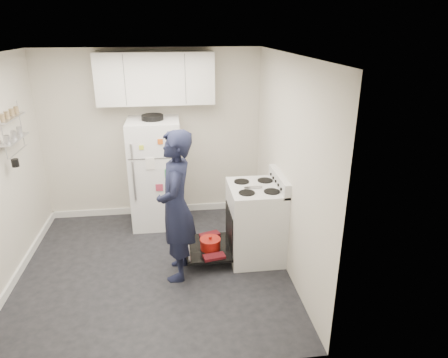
{
  "coord_description": "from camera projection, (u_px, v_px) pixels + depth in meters",
  "views": [
    {
      "loc": [
        0.31,
        -4.24,
        2.78
      ],
      "look_at": [
        0.89,
        0.2,
        1.05
      ],
      "focal_mm": 32.0,
      "sensor_mm": 36.0,
      "label": 1
    }
  ],
  "objects": [
    {
      "name": "refrigerator",
      "position": [
        156.0,
        173.0,
        5.76
      ],
      "size": [
        0.72,
        0.74,
        1.63
      ],
      "color": "white",
      "rests_on": "ground"
    },
    {
      "name": "wall_shelf_rack",
      "position": [
        12.0,
        129.0,
        4.55
      ],
      "size": [
        0.14,
        0.6,
        0.61
      ],
      "color": "#B2B2B7",
      "rests_on": "room"
    },
    {
      "name": "upper_cabinets",
      "position": [
        156.0,
        78.0,
        5.46
      ],
      "size": [
        1.6,
        0.33,
        0.7
      ],
      "primitive_type": "cube",
      "color": "silver",
      "rests_on": "room"
    },
    {
      "name": "open_oven_door",
      "position": [
        209.0,
        246.0,
        5.03
      ],
      "size": [
        0.55,
        0.73,
        0.21
      ],
      "color": "black",
      "rests_on": "ground"
    },
    {
      "name": "electric_range",
      "position": [
        254.0,
        222.0,
        5.01
      ],
      "size": [
        0.66,
        0.76,
        1.1
      ],
      "color": "silver",
      "rests_on": "ground"
    },
    {
      "name": "person",
      "position": [
        176.0,
        207.0,
        4.47
      ],
      "size": [
        0.48,
        0.68,
        1.76
      ],
      "primitive_type": "imported",
      "rotation": [
        0.0,
        0.0,
        -1.67
      ],
      "color": "black",
      "rests_on": "ground"
    },
    {
      "name": "room",
      "position": [
        145.0,
        175.0,
        4.47
      ],
      "size": [
        3.21,
        3.21,
        2.51
      ],
      "color": "black",
      "rests_on": "ground"
    }
  ]
}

